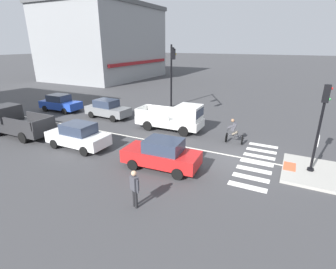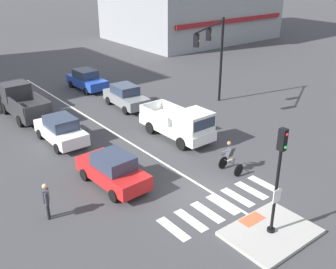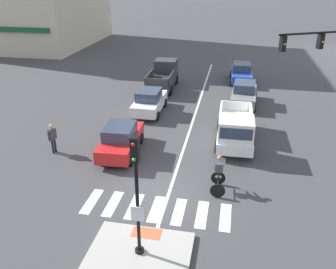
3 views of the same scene
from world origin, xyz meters
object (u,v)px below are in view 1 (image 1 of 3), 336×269
(car_red_westbound_near, at_px, (162,154))
(cyclist, at_px, (234,131))
(pickup_truck_white_eastbound_mid, at_px, (175,118))
(pedestrian_at_curb_left, at_px, (135,186))
(car_white_westbound_far, at_px, (78,136))
(car_blue_eastbound_distant, at_px, (60,103))
(car_grey_eastbound_far, at_px, (108,109))
(signal_pole, at_px, (321,121))
(traffic_light_mast, at_px, (172,65))
(pickup_truck_charcoal_westbound_distant, at_px, (16,122))

(car_red_westbound_near, distance_m, cyclist, 5.94)
(pickup_truck_white_eastbound_mid, height_order, pedestrian_at_curb_left, pickup_truck_white_eastbound_mid)
(car_white_westbound_far, relative_size, pickup_truck_white_eastbound_mid, 0.80)
(car_blue_eastbound_distant, distance_m, cyclist, 17.27)
(car_grey_eastbound_far, height_order, pedestrian_at_curb_left, pedestrian_at_curb_left)
(car_grey_eastbound_far, distance_m, car_red_westbound_near, 11.07)
(signal_pole, relative_size, pickup_truck_white_eastbound_mid, 0.86)
(pickup_truck_white_eastbound_mid, bearing_deg, pedestrian_at_curb_left, -164.10)
(pickup_truck_white_eastbound_mid, bearing_deg, traffic_light_mast, 28.32)
(car_grey_eastbound_far, relative_size, cyclist, 2.49)
(car_red_westbound_near, relative_size, car_blue_eastbound_distant, 1.01)
(car_white_westbound_far, bearing_deg, car_red_westbound_near, -90.90)
(signal_pole, height_order, traffic_light_mast, traffic_light_mast)
(pickup_truck_charcoal_westbound_distant, xyz_separation_m, cyclist, (5.47, -14.52, -0.11))
(traffic_light_mast, distance_m, car_grey_eastbound_far, 7.22)
(traffic_light_mast, xyz_separation_m, pedestrian_at_curb_left, (-14.78, -5.54, -3.42))
(car_red_westbound_near, distance_m, pickup_truck_charcoal_westbound_distant, 11.94)
(pickup_truck_charcoal_westbound_distant, bearing_deg, traffic_light_mast, -31.98)
(signal_pole, bearing_deg, car_red_westbound_near, 112.42)
(pickup_truck_charcoal_westbound_distant, bearing_deg, car_blue_eastbound_distant, 23.24)
(car_grey_eastbound_far, relative_size, car_blue_eastbound_distant, 1.00)
(pickup_truck_charcoal_westbound_distant, bearing_deg, pickup_truck_white_eastbound_mid, -58.38)
(car_red_westbound_near, distance_m, pedestrian_at_curb_left, 3.64)
(signal_pole, relative_size, car_blue_eastbound_distant, 1.06)
(traffic_light_mast, bearing_deg, cyclist, -128.17)
(pedestrian_at_curb_left, bearing_deg, car_white_westbound_far, 61.51)
(pickup_truck_charcoal_westbound_distant, height_order, pickup_truck_white_eastbound_mid, same)
(signal_pole, distance_m, car_grey_eastbound_far, 16.63)
(traffic_light_mast, relative_size, car_blue_eastbound_distant, 1.50)
(traffic_light_mast, height_order, car_red_westbound_near, traffic_light_mast)
(pickup_truck_charcoal_westbound_distant, xyz_separation_m, pickup_truck_white_eastbound_mid, (6.09, -9.89, 0.00))
(cyclist, xyz_separation_m, pedestrian_at_curb_left, (-8.92, 1.91, 0.11))
(car_grey_eastbound_far, relative_size, car_white_westbound_far, 1.02)
(car_red_westbound_near, height_order, car_blue_eastbound_distant, same)
(car_blue_eastbound_distant, distance_m, pickup_truck_white_eastbound_mid, 12.63)
(traffic_light_mast, relative_size, car_red_westbound_near, 1.49)
(traffic_light_mast, height_order, pickup_truck_charcoal_westbound_distant, traffic_light_mast)
(pickup_truck_charcoal_westbound_distant, height_order, pedestrian_at_curb_left, pickup_truck_charcoal_westbound_distant)
(signal_pole, distance_m, pickup_truck_charcoal_westbound_distant, 19.43)
(traffic_light_mast, height_order, cyclist, traffic_light_mast)
(signal_pole, height_order, car_white_westbound_far, signal_pole)
(car_white_westbound_far, xyz_separation_m, cyclist, (5.26, -8.66, 0.06))
(signal_pole, relative_size, cyclist, 2.63)
(car_white_westbound_far, distance_m, pedestrian_at_curb_left, 7.69)
(traffic_light_mast, xyz_separation_m, car_red_westbound_near, (-11.21, -4.87, -3.59))
(pickup_truck_white_eastbound_mid, distance_m, cyclist, 4.67)
(cyclist, bearing_deg, car_red_westbound_near, 154.28)
(car_white_westbound_far, bearing_deg, pickup_truck_white_eastbound_mid, -34.45)
(car_blue_eastbound_distant, xyz_separation_m, pedestrian_at_curb_left, (-9.82, -15.34, 0.17))
(car_grey_eastbound_far, xyz_separation_m, pickup_truck_white_eastbound_mid, (-0.50, -6.92, 0.17))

